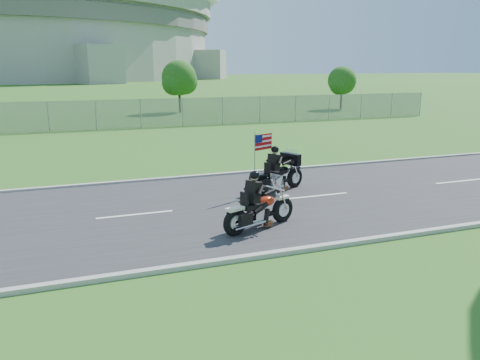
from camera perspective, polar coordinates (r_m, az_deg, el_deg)
name	(u,v)px	position (r m, az deg, el deg)	size (l,w,h in m)	color
ground	(202,209)	(14.33, -4.71, -3.56)	(420.00, 420.00, 0.00)	#2C561A
road	(202,208)	(14.32, -4.71, -3.48)	(120.00, 8.00, 0.04)	#28282B
curb_north	(174,178)	(18.12, -8.04, 0.22)	(120.00, 0.18, 0.12)	#9E9B93
curb_south	(248,258)	(10.68, 1.02, -9.43)	(120.00, 0.18, 0.12)	#9E9B93
fence	(48,117)	(33.43, -22.34, 7.17)	(60.00, 0.03, 2.00)	gray
stadium	(14,31)	(184.32, -25.81, 16.01)	(140.40, 140.40, 29.20)	#A3A099
tree_fence_near	(179,80)	(44.32, -7.39, 12.02)	(3.52, 3.28, 4.75)	#382316
tree_fence_far	(342,82)	(48.54, 12.34, 11.57)	(3.08, 2.87, 4.20)	#382316
motorcycle_lead	(259,211)	(12.40, 2.30, -3.78)	(2.35, 1.14, 1.64)	black
motorcycle_follow	(278,176)	(16.06, 4.68, 0.44)	(2.32, 1.28, 2.05)	black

